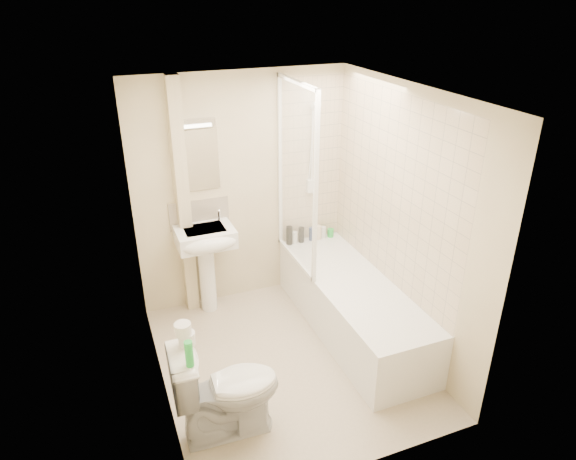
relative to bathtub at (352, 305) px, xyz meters
name	(u,v)px	position (x,y,z in m)	size (l,w,h in m)	color
floor	(288,360)	(-0.75, -0.20, -0.29)	(2.50, 2.50, 0.00)	beige
wall_back	(243,191)	(-0.75, 1.05, 0.91)	(2.20, 0.02, 2.40)	beige
wall_left	(150,268)	(-1.85, -0.20, 0.91)	(0.02, 2.50, 2.40)	beige
wall_right	(403,222)	(0.35, -0.20, 0.91)	(0.02, 2.50, 2.40)	beige
ceiling	(288,93)	(-0.75, -0.20, 2.11)	(2.20, 2.50, 0.02)	white
tile_back	(311,162)	(0.00, 1.04, 1.14)	(0.70, 0.01, 1.75)	beige
tile_right	(392,191)	(0.34, 0.00, 1.14)	(0.01, 2.10, 1.75)	beige
pipe_boxing	(183,202)	(-1.37, 0.99, 0.91)	(0.12, 0.12, 2.40)	beige
splashback	(199,214)	(-1.21, 1.04, 0.74)	(0.60, 0.01, 0.30)	beige
mirror	(195,161)	(-1.21, 1.04, 1.29)	(0.46, 0.01, 0.60)	white
strip_light	(192,123)	(-1.21, 1.02, 1.66)	(0.42, 0.07, 0.07)	silver
bathtub	(352,305)	(0.00, 0.00, 0.00)	(0.70, 2.10, 0.55)	white
shower_screen	(296,177)	(-0.35, 0.60, 1.16)	(0.04, 0.92, 1.80)	white
shower_fixture	(313,152)	(0.00, 0.99, 1.26)	(0.10, 0.16, 0.99)	white
pedestal_sink	(206,247)	(-1.21, 0.81, 0.47)	(0.56, 0.50, 1.08)	white
bottle_black_a	(289,235)	(-0.27, 0.96, 0.36)	(0.07, 0.07, 0.21)	black
bottle_white_a	(295,238)	(-0.21, 0.96, 0.33)	(0.06, 0.06, 0.13)	white
bottle_black_b	(301,235)	(-0.13, 0.96, 0.35)	(0.06, 0.06, 0.17)	black
bottle_blue	(312,234)	(-0.01, 0.96, 0.33)	(0.06, 0.06, 0.15)	navy
bottle_cream	(318,232)	(0.07, 0.96, 0.34)	(0.06, 0.06, 0.16)	beige
bottle_white_b	(323,232)	(0.13, 0.96, 0.33)	(0.06, 0.06, 0.14)	silver
bottle_green	(331,233)	(0.22, 0.96, 0.31)	(0.07, 0.07, 0.09)	green
toilet	(226,389)	(-1.47, -0.78, 0.11)	(0.80, 0.48, 0.80)	white
toilet_roll_lower	(187,339)	(-1.70, -0.68, 0.56)	(0.12, 0.12, 0.10)	white
toilet_roll_upper	(183,329)	(-1.73, -0.68, 0.65)	(0.12, 0.12, 0.09)	white
green_bottle	(189,354)	(-1.73, -0.91, 0.61)	(0.06, 0.06, 0.19)	green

